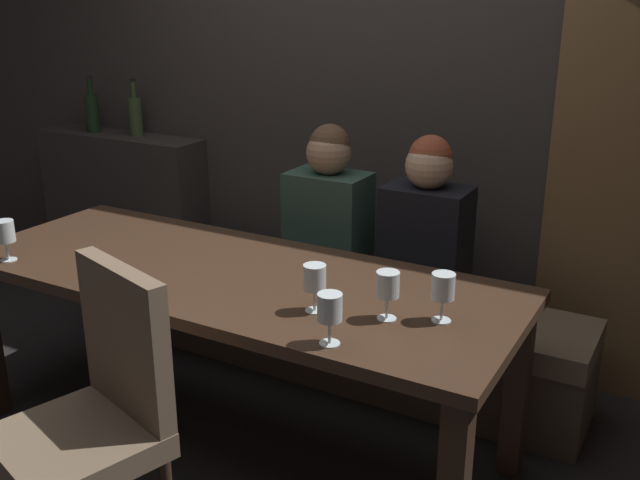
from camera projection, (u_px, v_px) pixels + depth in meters
ground at (238, 438)px, 2.99m from camera, size 9.00×9.00×0.00m
back_wall_tiled at (373, 45)px, 3.50m from camera, size 6.00×0.12×3.00m
back_counter at (126, 211)px, 4.41m from camera, size 1.10×0.28×0.95m
dining_table at (232, 293)px, 2.77m from camera, size 2.20×0.84×0.74m
banquette_bench at (321, 324)px, 3.49m from camera, size 2.50×0.44×0.45m
chair_near_side at (97, 405)px, 2.20m from camera, size 0.55×0.55×0.98m
diner_redhead at (328, 211)px, 3.29m from camera, size 0.36×0.24×0.75m
diner_bearded at (426, 226)px, 3.10m from camera, size 0.36×0.24×0.74m
wine_bottle_dark_red at (92, 112)px, 4.28m from camera, size 0.08×0.08×0.33m
wine_bottle_pale_label at (135, 115)px, 4.17m from camera, size 0.08×0.08×0.33m
wine_glass_center_back at (330, 310)px, 2.15m from camera, size 0.08×0.08×0.16m
wine_glass_far_right at (443, 288)px, 2.30m from camera, size 0.08×0.08×0.16m
wine_glass_near_left at (388, 286)px, 2.31m from camera, size 0.08×0.08×0.16m
wine_glass_near_right at (5, 232)px, 2.82m from camera, size 0.08×0.08×0.16m
wine_glass_center_front at (315, 280)px, 2.37m from camera, size 0.08×0.08×0.16m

